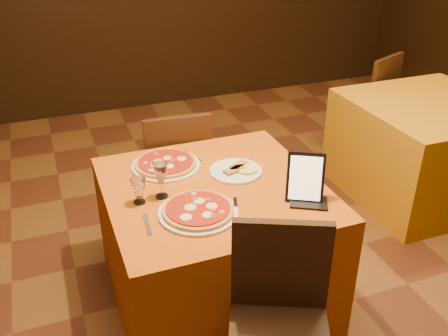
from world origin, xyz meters
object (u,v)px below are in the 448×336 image
object	(u,v)px
pizza_far	(166,164)
tablet	(305,177)
chair_main_far	(175,169)
water_glass	(139,191)
chair_side_far	(362,103)
wine_glass	(161,180)
main_table	(214,245)
side_table	(424,149)
pizza_near	(198,211)

from	to	relation	value
pizza_far	tablet	size ratio (longest dim) A/B	1.55
chair_main_far	water_glass	xyz separation A→B (m)	(-0.39, -0.79, 0.36)
pizza_far	chair_side_far	bearing A→B (deg)	27.62
pizza_far	wine_glass	distance (m)	0.32
main_table	tablet	distance (m)	0.68
chair_main_far	pizza_far	distance (m)	0.60
pizza_far	wine_glass	world-z (taller)	wine_glass
side_table	pizza_near	size ratio (longest dim) A/B	2.91
pizza_near	water_glass	bearing A→B (deg)	139.77
chair_main_far	pizza_near	distance (m)	1.05
pizza_far	tablet	distance (m)	0.80
main_table	wine_glass	world-z (taller)	wine_glass
pizza_far	pizza_near	bearing A→B (deg)	-87.74
wine_glass	pizza_near	bearing A→B (deg)	-60.42
wine_glass	water_glass	world-z (taller)	wine_glass
chair_main_far	chair_side_far	bearing A→B (deg)	-157.55
wine_glass	water_glass	size ratio (longest dim) A/B	1.46
chair_main_far	pizza_far	world-z (taller)	chair_main_far
side_table	chair_side_far	distance (m)	0.84
chair_side_far	pizza_far	world-z (taller)	chair_side_far
tablet	water_glass	bearing A→B (deg)	-168.97
chair_main_far	wine_glass	distance (m)	0.92
side_table	tablet	size ratio (longest dim) A/B	4.51
main_table	water_glass	distance (m)	0.59
main_table	wine_glass	size ratio (longest dim) A/B	5.79
chair_side_far	pizza_far	xyz separation A→B (m)	(-2.09, -1.09, 0.31)
main_table	side_table	world-z (taller)	same
side_table	wine_glass	xyz separation A→B (m)	(-2.19, -0.56, 0.47)
chair_main_far	wine_glass	xyz separation A→B (m)	(-0.27, -0.78, 0.39)
water_glass	tablet	world-z (taller)	tablet
chair_side_far	water_glass	size ratio (longest dim) A/B	7.00
chair_side_far	wine_glass	distance (m)	2.62
pizza_near	wine_glass	bearing A→B (deg)	119.58
side_table	pizza_near	distance (m)	2.24
pizza_near	tablet	distance (m)	0.55
water_glass	tablet	bearing A→B (deg)	-18.37
pizza_far	wine_glass	size ratio (longest dim) A/B	2.00
main_table	side_table	xyz separation A→B (m)	(1.91, 0.56, 0.00)
chair_side_far	wine_glass	world-z (taller)	wine_glass
side_table	water_glass	xyz separation A→B (m)	(-2.30, -0.57, 0.44)
chair_main_far	chair_side_far	distance (m)	2.01
pizza_near	water_glass	world-z (taller)	water_glass
side_table	pizza_near	xyz separation A→B (m)	(-2.07, -0.77, 0.39)
side_table	chair_main_far	distance (m)	1.93
main_table	chair_main_far	world-z (taller)	chair_main_far
main_table	water_glass	world-z (taller)	water_glass
pizza_far	side_table	bearing A→B (deg)	7.08
chair_main_far	water_glass	distance (m)	0.96
side_table	chair_side_far	world-z (taller)	chair_side_far
pizza_near	wine_glass	world-z (taller)	wine_glass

